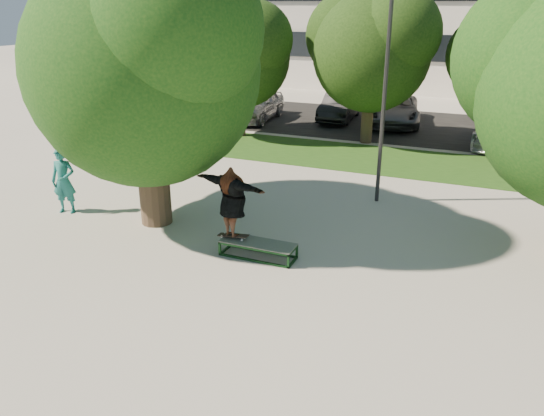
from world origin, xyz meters
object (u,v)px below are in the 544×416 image
at_px(bystander, 64,181).
at_px(car_silver_b, 505,129).
at_px(lamppost, 384,96).
at_px(grind_box, 258,249).
at_px(car_dark, 340,106).
at_px(car_silver_a, 256,104).
at_px(tree_left, 142,55).
at_px(car_grey, 393,109).

height_order(bystander, car_silver_b, bystander).
height_order(lamppost, car_silver_b, lamppost).
relative_size(grind_box, car_dark, 0.42).
xyz_separation_m(lamppost, car_silver_a, (-8.29, 9.44, -2.36)).
bearing_deg(car_dark, lamppost, -72.07).
bearing_deg(tree_left, car_grey, 76.41).
distance_m(car_silver_a, car_dark, 4.27).
xyz_separation_m(tree_left, car_dark, (0.95, 15.00, -3.72)).
bearing_deg(grind_box, tree_left, 164.59).
bearing_deg(lamppost, car_dark, 111.39).
height_order(car_silver_a, car_grey, car_silver_a).
height_order(car_silver_a, car_dark, car_silver_a).
relative_size(bystander, car_silver_b, 0.39).
xyz_separation_m(lamppost, grind_box, (-1.77, -4.88, -2.96)).
relative_size(grind_box, car_silver_b, 0.37).
xyz_separation_m(tree_left, bystander, (-2.71, -0.46, -3.48)).
xyz_separation_m(bystander, car_grey, (6.35, 15.53, -0.22)).
bearing_deg(car_dark, car_silver_a, -160.74).
bearing_deg(car_silver_a, tree_left, -81.38).
xyz_separation_m(car_dark, car_grey, (2.70, 0.08, 0.02)).
bearing_deg(tree_left, car_dark, 86.39).
relative_size(lamppost, grind_box, 3.39).
distance_m(grind_box, car_dark, 16.18).
xyz_separation_m(car_grey, car_silver_b, (5.11, -2.41, -0.02)).
height_order(car_dark, car_silver_b, car_silver_b).
height_order(lamppost, bystander, lamppost).
bearing_deg(tree_left, car_silver_b, 55.34).
relative_size(tree_left, car_silver_b, 1.46).
distance_m(car_grey, car_silver_b, 5.65).
bearing_deg(car_dark, car_silver_b, -20.07).
relative_size(car_dark, car_grey, 0.82).
height_order(lamppost, grind_box, lamppost).
distance_m(bystander, car_silver_a, 13.81).
bearing_deg(car_silver_a, grind_box, -69.55).
distance_m(lamppost, car_silver_a, 12.78).
relative_size(car_silver_a, car_silver_b, 0.95).
bearing_deg(car_dark, bystander, -106.76).
bearing_deg(bystander, car_dark, 60.65).
height_order(tree_left, car_silver_b, tree_left).
xyz_separation_m(lamppost, car_silver_b, (3.47, 8.76, -2.44)).
xyz_separation_m(tree_left, car_grey, (3.64, 15.08, -3.70)).
height_order(car_grey, car_silver_b, car_grey).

